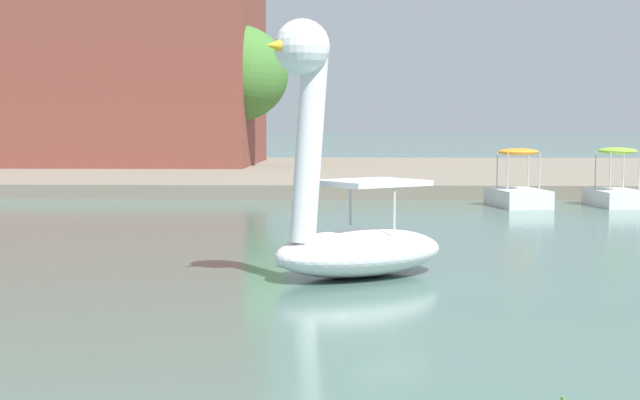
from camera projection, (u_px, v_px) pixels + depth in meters
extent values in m
cube|color=slate|center=(305.00, 173.00, 41.38)|extent=(115.97, 24.14, 0.43)
ellipsoid|color=white|center=(360.00, 252.00, 14.70)|extent=(3.19, 2.94, 0.70)
cylinder|color=white|center=(309.00, 146.00, 14.06)|extent=(0.71, 0.67, 2.79)
sphere|color=white|center=(302.00, 47.00, 13.88)|extent=(1.11, 1.11, 0.79)
cone|color=yellow|center=(283.00, 46.00, 13.70)|extent=(0.71, 0.68, 0.43)
cube|color=white|center=(372.00, 183.00, 14.75)|extent=(1.82, 1.78, 0.08)
cylinder|color=silver|center=(350.00, 203.00, 15.21)|extent=(0.04, 0.04, 0.68)
cylinder|color=silver|center=(394.00, 208.00, 14.34)|extent=(0.04, 0.04, 0.68)
cube|color=white|center=(518.00, 198.00, 27.03)|extent=(1.61, 2.42, 0.47)
ellipsoid|color=orange|center=(518.00, 152.00, 26.93)|extent=(1.29, 1.27, 0.20)
cylinder|color=#B7B7BF|center=(497.00, 170.00, 27.34)|extent=(0.04, 0.04, 1.01)
cylinder|color=#B7B7BF|center=(528.00, 170.00, 27.46)|extent=(0.04, 0.04, 1.01)
cylinder|color=#B7B7BF|center=(508.00, 171.00, 26.48)|extent=(0.04, 0.04, 1.01)
cylinder|color=#B7B7BF|center=(540.00, 171.00, 26.60)|extent=(0.04, 0.04, 1.01)
cube|color=white|center=(616.00, 198.00, 27.17)|extent=(1.44, 2.38, 0.44)
ellipsoid|color=#8CCC38|center=(617.00, 151.00, 27.07)|extent=(1.14, 1.54, 0.20)
cylinder|color=#B7B7BF|center=(595.00, 170.00, 27.66)|extent=(0.04, 0.04, 1.07)
cylinder|color=#B7B7BF|center=(623.00, 169.00, 27.71)|extent=(0.04, 0.04, 1.07)
cylinder|color=#B7B7BF|center=(610.00, 172.00, 26.51)|extent=(0.04, 0.04, 1.07)
cylinder|color=#B7B7BF|center=(639.00, 171.00, 26.56)|extent=(0.04, 0.04, 1.07)
cylinder|color=#4C3823|center=(236.00, 126.00, 41.80)|extent=(0.38, 0.38, 3.45)
ellipsoid|color=#427A33|center=(236.00, 73.00, 41.63)|extent=(5.41, 5.18, 4.07)
cube|color=#1E232D|center=(122.00, 144.00, 43.33)|extent=(4.32, 1.89, 1.83)
cube|color=black|center=(122.00, 136.00, 43.31)|extent=(3.97, 1.93, 0.51)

